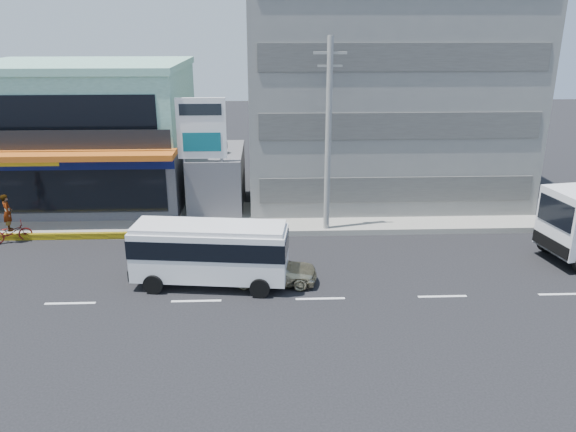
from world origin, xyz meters
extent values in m
plane|color=black|center=(0.00, 0.00, 0.00)|extent=(120.00, 120.00, 0.00)
cube|color=gray|center=(5.00, 9.50, 0.15)|extent=(70.00, 5.00, 0.30)
cube|color=#4C4B50|center=(-8.00, 14.00, 2.00)|extent=(12.00, 10.00, 4.00)
cube|color=#9ADBC4|center=(-8.00, 14.00, 6.00)|extent=(12.00, 10.00, 4.00)
cube|color=#C35816|center=(-8.00, 8.20, 4.15)|extent=(12.40, 1.80, 0.30)
cube|color=#0B124D|center=(-8.00, 8.95, 3.60)|extent=(12.00, 0.12, 0.80)
cube|color=black|center=(-8.00, 8.98, 2.10)|extent=(11.00, 0.06, 2.60)
cube|color=gray|center=(10.00, 15.00, 7.00)|extent=(16.00, 12.00, 14.00)
cube|color=#4C4B50|center=(0.00, 12.00, 1.75)|extent=(3.00, 6.00, 3.50)
cylinder|color=slate|center=(0.00, 11.00, 3.58)|extent=(1.50, 1.50, 0.15)
cylinder|color=gray|center=(-1.50, 9.20, 3.25)|extent=(0.16, 0.16, 6.50)
cylinder|color=gray|center=(0.50, 9.20, 3.25)|extent=(0.16, 0.16, 6.50)
cube|color=white|center=(-0.50, 9.20, 5.30)|extent=(2.60, 0.18, 3.20)
cylinder|color=#999993|center=(6.00, 7.40, 5.00)|extent=(0.30, 0.30, 10.00)
cube|color=#999993|center=(6.00, 7.40, 9.20)|extent=(1.60, 0.12, 0.12)
cube|color=#999993|center=(6.00, 7.40, 8.60)|extent=(1.20, 0.10, 0.10)
cube|color=white|center=(0.49, 1.50, 1.47)|extent=(6.62, 2.77, 2.11)
cube|color=black|center=(0.49, 1.50, 1.88)|extent=(6.67, 2.82, 0.78)
cube|color=white|center=(0.49, 1.50, 2.62)|extent=(6.42, 2.56, 0.18)
cylinder|color=black|center=(-1.82, 0.76, 0.41)|extent=(0.85, 0.35, 0.83)
cylinder|color=black|center=(-1.58, 2.76, 0.41)|extent=(0.85, 0.35, 0.83)
cylinder|color=black|center=(2.56, 0.24, 0.41)|extent=(0.85, 0.35, 0.83)
cylinder|color=black|center=(2.80, 2.24, 0.41)|extent=(0.85, 0.35, 0.83)
imported|color=#BBB38F|center=(3.00, 1.50, 0.67)|extent=(4.06, 1.90, 1.35)
cylinder|color=black|center=(16.49, 4.40, 0.55)|extent=(1.14, 0.50, 1.10)
imported|color=#590F0C|center=(-10.09, 6.80, 0.52)|extent=(2.08, 1.45, 1.03)
imported|color=#66594C|center=(-10.09, 6.80, 1.58)|extent=(0.70, 0.82, 1.89)
camera|label=1|loc=(2.88, -20.27, 10.62)|focal=35.00mm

